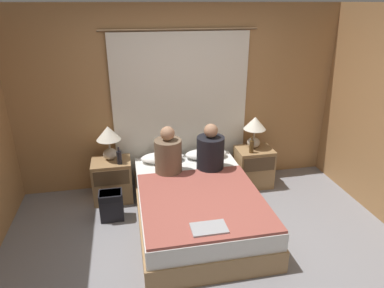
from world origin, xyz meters
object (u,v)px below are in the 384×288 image
at_px(pillow_right, 206,154).
at_px(person_right_in_bed, 210,151).
at_px(nightstand_left, 113,180).
at_px(beer_bottle_on_right_stand, 252,146).
at_px(pillow_left, 162,157).
at_px(beer_bottle_on_left_stand, 119,157).
at_px(backpack_on_floor, 111,204).
at_px(lamp_left, 109,138).
at_px(lamp_right, 255,127).
at_px(bed, 197,206).
at_px(nightstand_right, 253,167).
at_px(person_left_in_bed, 168,155).
at_px(laptop_on_bed, 209,228).

distance_m(pillow_right, person_right_in_bed, 0.40).
bearing_deg(nightstand_left, beer_bottle_on_right_stand, -3.18).
distance_m(pillow_left, person_right_in_bed, 0.71).
relative_size(nightstand_left, beer_bottle_on_left_stand, 2.44).
relative_size(pillow_left, backpack_on_floor, 1.58).
xyz_separation_m(lamp_left, lamp_right, (2.00, 0.00, 0.00)).
distance_m(lamp_right, pillow_left, 1.36).
bearing_deg(beer_bottle_on_left_stand, bed, -36.09).
bearing_deg(lamp_left, pillow_left, 1.27).
relative_size(nightstand_right, backpack_on_floor, 1.52).
xyz_separation_m(bed, pillow_right, (0.31, 0.83, 0.29)).
relative_size(pillow_left, person_right_in_bed, 0.94).
height_order(lamp_right, person_left_in_bed, person_left_in_bed).
xyz_separation_m(bed, backpack_on_floor, (-1.02, 0.28, -0.02)).
relative_size(nightstand_right, pillow_left, 0.96).
xyz_separation_m(person_right_in_bed, beer_bottle_on_left_stand, (-1.16, 0.17, -0.05)).
distance_m(bed, backpack_on_floor, 1.05).
xyz_separation_m(pillow_left, person_right_in_bed, (0.59, -0.35, 0.19)).
bearing_deg(beer_bottle_on_right_stand, lamp_left, 174.87).
bearing_deg(lamp_right, laptop_on_bed, -123.09).
relative_size(beer_bottle_on_left_stand, laptop_on_bed, 0.67).
height_order(nightstand_right, backpack_on_floor, nightstand_right).
xyz_separation_m(bed, nightstand_right, (1.00, 0.75, 0.06)).
relative_size(person_left_in_bed, laptop_on_bed, 1.83).
height_order(beer_bottle_on_right_stand, laptop_on_bed, beer_bottle_on_right_stand).
relative_size(pillow_right, person_left_in_bed, 0.94).
distance_m(lamp_left, laptop_on_bed, 1.91).
bearing_deg(backpack_on_floor, beer_bottle_on_right_stand, 10.86).
height_order(beer_bottle_on_right_stand, backpack_on_floor, beer_bottle_on_right_stand).
bearing_deg(lamp_right, beer_bottle_on_right_stand, -119.08).
bearing_deg(nightstand_right, person_left_in_bed, -167.90).
bearing_deg(nightstand_left, laptop_on_bed, -58.85).
xyz_separation_m(bed, beer_bottle_on_right_stand, (0.90, 0.64, 0.44)).
bearing_deg(beer_bottle_on_left_stand, person_left_in_bed, -15.32).
bearing_deg(nightstand_left, pillow_right, 3.52).
xyz_separation_m(nightstand_left, pillow_right, (1.31, 0.08, 0.24)).
height_order(person_right_in_bed, beer_bottle_on_right_stand, person_right_in_bed).
distance_m(nightstand_right, person_left_in_bed, 1.37).
height_order(lamp_left, backpack_on_floor, lamp_left).
bearing_deg(pillow_right, bed, -110.44).
height_order(bed, person_right_in_bed, person_right_in_bed).
relative_size(pillow_right, backpack_on_floor, 1.58).
distance_m(nightstand_left, beer_bottle_on_left_stand, 0.41).
height_order(person_right_in_bed, beer_bottle_on_left_stand, person_right_in_bed).
height_order(nightstand_right, lamp_left, lamp_left).
bearing_deg(lamp_left, backpack_on_floor, -91.82).
distance_m(pillow_right, beer_bottle_on_left_stand, 1.22).
bearing_deg(person_left_in_bed, lamp_left, 155.05).
xyz_separation_m(nightstand_left, lamp_left, (0.00, 0.07, 0.59)).
bearing_deg(beer_bottle_on_left_stand, person_right_in_bed, -8.19).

